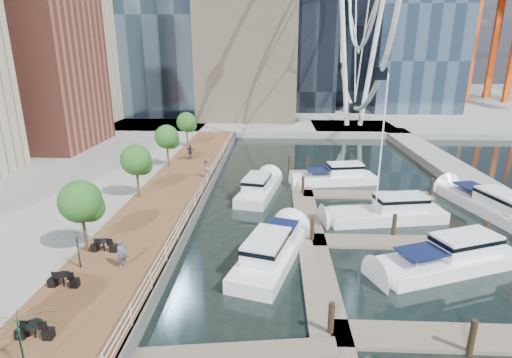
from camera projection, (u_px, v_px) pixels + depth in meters
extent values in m
plane|color=black|center=(268.00, 308.00, 20.98)|extent=(520.00, 520.00, 0.00)
cube|color=brown|center=(170.00, 199.00, 35.53)|extent=(6.00, 60.00, 1.00)
cube|color=#595954|center=(203.00, 199.00, 35.40)|extent=(0.25, 60.00, 1.00)
cube|color=gray|center=(274.00, 98.00, 118.13)|extent=(200.00, 114.00, 1.00)
cube|color=gray|center=(476.00, 186.00, 39.02)|extent=(4.00, 60.00, 1.00)
cube|color=gray|center=(353.00, 128.00, 69.81)|extent=(14.00, 12.00, 1.00)
cube|color=#6D6051|center=(309.00, 229.00, 30.35)|extent=(2.00, 32.00, 0.20)
cube|color=#6D6051|center=(459.00, 338.00, 18.64)|extent=(12.00, 2.00, 0.20)
cube|color=#6D6051|center=(397.00, 242.00, 28.18)|extent=(12.00, 2.00, 0.20)
cube|color=#6D6051|center=(366.00, 195.00, 37.72)|extent=(12.00, 2.00, 0.20)
cube|color=brown|center=(41.00, 69.00, 51.47)|extent=(12.00, 14.00, 20.00)
cube|color=#BCAD8E|center=(56.00, 41.00, 65.81)|extent=(14.00, 16.00, 28.00)
cylinder|color=white|center=(344.00, 47.00, 65.92)|extent=(0.80, 0.80, 26.00)
cylinder|color=white|center=(374.00, 47.00, 65.69)|extent=(0.80, 0.80, 26.00)
cylinder|color=#3F2B1C|center=(85.00, 233.00, 24.64)|extent=(0.20, 0.20, 2.40)
sphere|color=#265B1E|center=(80.00, 202.00, 24.02)|extent=(2.60, 2.60, 2.60)
cylinder|color=#3F2B1C|center=(138.00, 184.00, 34.18)|extent=(0.20, 0.20, 2.40)
sphere|color=#265B1E|center=(136.00, 160.00, 33.56)|extent=(2.60, 2.60, 2.60)
cylinder|color=#3F2B1C|center=(168.00, 156.00, 43.72)|extent=(0.20, 0.20, 2.40)
sphere|color=#265B1E|center=(167.00, 137.00, 43.10)|extent=(2.60, 2.60, 2.60)
cylinder|color=#3F2B1C|center=(187.00, 138.00, 53.26)|extent=(0.20, 0.20, 2.40)
sphere|color=#265B1E|center=(186.00, 122.00, 52.64)|extent=(2.60, 2.60, 2.60)
imported|color=#46505E|center=(122.00, 254.00, 22.85)|extent=(0.74, 0.72, 1.71)
imported|color=gray|center=(205.00, 168.00, 39.91)|extent=(0.81, 0.98, 1.85)
imported|color=#32363E|center=(190.00, 152.00, 46.80)|extent=(1.08, 0.48, 1.81)
imported|color=#103C23|center=(21.00, 347.00, 14.93)|extent=(2.94, 2.99, 2.56)
imported|color=#113E25|center=(78.00, 249.00, 22.69)|extent=(3.42, 3.44, 2.36)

